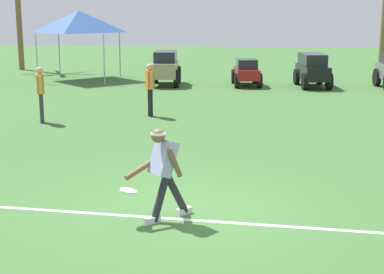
{
  "coord_description": "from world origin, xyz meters",
  "views": [
    {
      "loc": [
        1.03,
        -8.85,
        3.16
      ],
      "look_at": [
        -0.07,
        1.31,
        0.9
      ],
      "focal_mm": 55.0,
      "sensor_mm": 36.0,
      "label": 1
    }
  ],
  "objects_px": {
    "teammate_near_sideline": "(150,85)",
    "parked_car_slot_c": "(313,69)",
    "palm_tree_far_left": "(17,0)",
    "frisbee_in_flight": "(128,191)",
    "parked_car_slot_a": "(166,67)",
    "teammate_midfield": "(41,89)",
    "parked_car_slot_b": "(246,72)",
    "frisbee_thrower": "(164,169)",
    "event_tent": "(79,21)"
  },
  "relations": [
    {
      "from": "teammate_near_sideline",
      "to": "parked_car_slot_b",
      "type": "height_order",
      "value": "teammate_near_sideline"
    },
    {
      "from": "parked_car_slot_a",
      "to": "event_tent",
      "type": "xyz_separation_m",
      "value": [
        -4.05,
        1.48,
        1.81
      ]
    },
    {
      "from": "teammate_midfield",
      "to": "parked_car_slot_a",
      "type": "height_order",
      "value": "teammate_midfield"
    },
    {
      "from": "frisbee_thrower",
      "to": "parked_car_slot_c",
      "type": "xyz_separation_m",
      "value": [
        3.62,
        15.79,
        -0.08
      ]
    },
    {
      "from": "teammate_near_sideline",
      "to": "parked_car_slot_c",
      "type": "relative_size",
      "value": 0.62
    },
    {
      "from": "frisbee_thrower",
      "to": "palm_tree_far_left",
      "type": "height_order",
      "value": "palm_tree_far_left"
    },
    {
      "from": "palm_tree_far_left",
      "to": "frisbee_in_flight",
      "type": "bearing_deg",
      "value": -64.27
    },
    {
      "from": "frisbee_thrower",
      "to": "teammate_near_sideline",
      "type": "relative_size",
      "value": 0.91
    },
    {
      "from": "palm_tree_far_left",
      "to": "event_tent",
      "type": "height_order",
      "value": "palm_tree_far_left"
    },
    {
      "from": "frisbee_in_flight",
      "to": "palm_tree_far_left",
      "type": "relative_size",
      "value": 0.06
    },
    {
      "from": "parked_car_slot_b",
      "to": "parked_car_slot_c",
      "type": "bearing_deg",
      "value": -2.31
    },
    {
      "from": "parked_car_slot_a",
      "to": "parked_car_slot_c",
      "type": "bearing_deg",
      "value": 0.78
    },
    {
      "from": "frisbee_thrower",
      "to": "teammate_near_sideline",
      "type": "bearing_deg",
      "value": 101.49
    },
    {
      "from": "parked_car_slot_b",
      "to": "frisbee_in_flight",
      "type": "bearing_deg",
      "value": -95.15
    },
    {
      "from": "event_tent",
      "to": "palm_tree_far_left",
      "type": "bearing_deg",
      "value": 138.18
    },
    {
      "from": "teammate_midfield",
      "to": "parked_car_slot_c",
      "type": "relative_size",
      "value": 0.62
    },
    {
      "from": "frisbee_in_flight",
      "to": "parked_car_slot_c",
      "type": "xyz_separation_m",
      "value": [
        4.11,
        16.02,
        0.21
      ]
    },
    {
      "from": "parked_car_slot_a",
      "to": "palm_tree_far_left",
      "type": "xyz_separation_m",
      "value": [
        -8.38,
        5.35,
        2.8
      ]
    },
    {
      "from": "teammate_near_sideline",
      "to": "parked_car_slot_c",
      "type": "xyz_separation_m",
      "value": [
        5.36,
        7.24,
        -0.22
      ]
    },
    {
      "from": "frisbee_in_flight",
      "to": "parked_car_slot_a",
      "type": "distance_m",
      "value": 16.05
    },
    {
      "from": "frisbee_thrower",
      "to": "frisbee_in_flight",
      "type": "bearing_deg",
      "value": -155.43
    },
    {
      "from": "parked_car_slot_b",
      "to": "teammate_midfield",
      "type": "bearing_deg",
      "value": -122.71
    },
    {
      "from": "parked_car_slot_c",
      "to": "teammate_near_sideline",
      "type": "bearing_deg",
      "value": -126.5
    },
    {
      "from": "frisbee_thrower",
      "to": "parked_car_slot_a",
      "type": "distance_m",
      "value": 15.89
    },
    {
      "from": "frisbee_in_flight",
      "to": "event_tent",
      "type": "xyz_separation_m",
      "value": [
        -5.93,
        17.41,
        2.04
      ]
    },
    {
      "from": "teammate_midfield",
      "to": "palm_tree_far_left",
      "type": "relative_size",
      "value": 0.28
    },
    {
      "from": "teammate_midfield",
      "to": "parked_car_slot_c",
      "type": "height_order",
      "value": "teammate_midfield"
    },
    {
      "from": "parked_car_slot_c",
      "to": "frisbee_in_flight",
      "type": "bearing_deg",
      "value": -104.4
    },
    {
      "from": "teammate_midfield",
      "to": "palm_tree_far_left",
      "type": "bearing_deg",
      "value": 114.09
    },
    {
      "from": "parked_car_slot_a",
      "to": "palm_tree_far_left",
      "type": "bearing_deg",
      "value": 147.44
    },
    {
      "from": "frisbee_thrower",
      "to": "teammate_midfield",
      "type": "distance_m",
      "value": 8.59
    },
    {
      "from": "event_tent",
      "to": "teammate_near_sideline",
      "type": "bearing_deg",
      "value": -61.52
    },
    {
      "from": "frisbee_thrower",
      "to": "frisbee_in_flight",
      "type": "relative_size",
      "value": 4.54
    },
    {
      "from": "teammate_near_sideline",
      "to": "parked_car_slot_a",
      "type": "distance_m",
      "value": 7.19
    },
    {
      "from": "parked_car_slot_c",
      "to": "parked_car_slot_b",
      "type": "bearing_deg",
      "value": 177.69
    },
    {
      "from": "parked_car_slot_b",
      "to": "palm_tree_far_left",
      "type": "bearing_deg",
      "value": 156.22
    },
    {
      "from": "teammate_midfield",
      "to": "palm_tree_far_left",
      "type": "xyz_separation_m",
      "value": [
        -6.17,
        13.79,
        2.61
      ]
    },
    {
      "from": "teammate_near_sideline",
      "to": "teammate_midfield",
      "type": "relative_size",
      "value": 1.0
    },
    {
      "from": "teammate_midfield",
      "to": "parked_car_slot_b",
      "type": "relative_size",
      "value": 0.68
    },
    {
      "from": "frisbee_thrower",
      "to": "palm_tree_far_left",
      "type": "distance_m",
      "value": 23.8
    },
    {
      "from": "palm_tree_far_left",
      "to": "frisbee_thrower",
      "type": "bearing_deg",
      "value": -62.95
    },
    {
      "from": "teammate_near_sideline",
      "to": "teammate_midfield",
      "type": "xyz_separation_m",
      "value": [
        -2.85,
        -1.29,
        0.0
      ]
    },
    {
      "from": "palm_tree_far_left",
      "to": "teammate_near_sideline",
      "type": "bearing_deg",
      "value": -54.23
    },
    {
      "from": "teammate_near_sideline",
      "to": "parked_car_slot_a",
      "type": "relative_size",
      "value": 0.65
    },
    {
      "from": "teammate_midfield",
      "to": "palm_tree_far_left",
      "type": "distance_m",
      "value": 15.33
    },
    {
      "from": "frisbee_thrower",
      "to": "teammate_near_sideline",
      "type": "xyz_separation_m",
      "value": [
        -1.74,
        8.55,
        0.14
      ]
    },
    {
      "from": "frisbee_thrower",
      "to": "parked_car_slot_b",
      "type": "distance_m",
      "value": 15.93
    },
    {
      "from": "frisbee_thrower",
      "to": "frisbee_in_flight",
      "type": "xyz_separation_m",
      "value": [
        -0.49,
        -0.23,
        -0.29
      ]
    },
    {
      "from": "parked_car_slot_a",
      "to": "parked_car_slot_c",
      "type": "height_order",
      "value": "parked_car_slot_a"
    },
    {
      "from": "teammate_near_sideline",
      "to": "teammate_midfield",
      "type": "height_order",
      "value": "same"
    }
  ]
}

